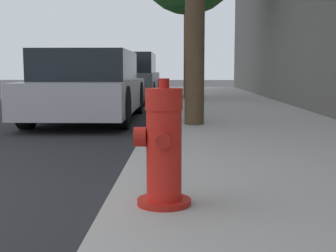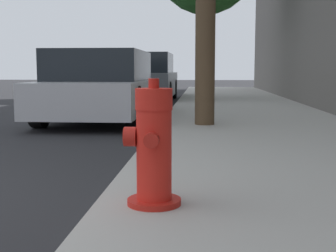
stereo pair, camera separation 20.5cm
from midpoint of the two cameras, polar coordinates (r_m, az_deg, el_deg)
fire_hydrant at (r=2.86m, az=0.25°, el=-2.79°), size 0.35×0.34×0.78m
parked_car_near at (r=8.84m, az=-7.30°, el=4.81°), size 1.75×4.29×1.28m
parked_car_mid at (r=14.04m, az=-2.46°, el=5.82°), size 1.76×4.24×1.42m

